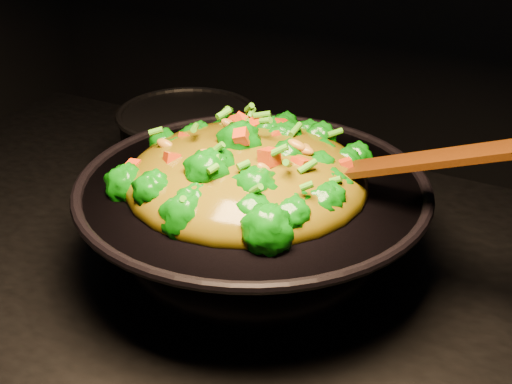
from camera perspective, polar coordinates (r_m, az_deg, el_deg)
The scene contains 4 objects.
wok at distance 0.97m, azimuth -0.28°, elevation -2.79°, with size 0.46×0.46×0.13m, color black, non-canonical shape.
stir_fry at distance 0.92m, azimuth -0.76°, elevation 3.73°, with size 0.32×0.32×0.11m, color #0A6607, non-canonical shape.
spatula at distance 0.89m, azimuth 10.94°, elevation 2.19°, with size 0.32×0.05×0.01m, color #3D1D08.
back_pot at distance 1.21m, azimuth -5.41°, elevation 3.70°, with size 0.22×0.22×0.13m, color black.
Camera 1 is at (0.51, -0.69, 1.47)m, focal length 50.00 mm.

